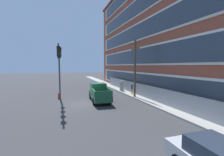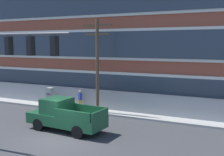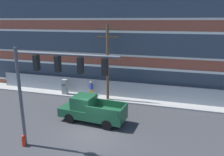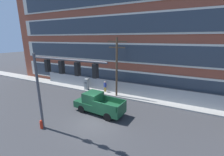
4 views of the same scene
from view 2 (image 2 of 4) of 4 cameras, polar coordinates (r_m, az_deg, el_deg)
ground_plane at (r=17.14m, az=-10.99°, el=-12.39°), size 160.00×160.00×0.00m
sidewalk_building_side at (r=23.27m, az=0.07°, el=-6.89°), size 80.00×2.16×0.16m
brick_mill_building at (r=28.04m, az=9.86°, el=14.21°), size 48.33×11.13×18.45m
chain_link_fence at (r=22.97m, az=2.37°, el=-4.94°), size 30.48×0.06×1.80m
traffic_signal_mast at (r=15.24m, az=-21.62°, el=3.30°), size 6.45×0.43×6.39m
pickup_truck_dark_green at (r=18.73m, az=-9.65°, el=-7.59°), size 5.48×2.28×2.08m
utility_pole_near_corner at (r=22.38m, az=-2.99°, el=3.36°), size 2.49×0.26×7.60m
electrical_cabinet at (r=25.69m, az=-12.45°, el=-3.89°), size 0.56×0.50×1.77m
pedestrian_near_cabinet at (r=24.36m, az=-6.52°, el=-4.14°), size 0.47×0.42×1.69m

